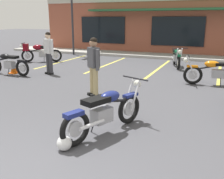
{
  "coord_description": "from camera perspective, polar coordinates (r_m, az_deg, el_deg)",
  "views": [
    {
      "loc": [
        2.54,
        -2.24,
        2.17
      ],
      "look_at": [
        0.24,
        3.23,
        0.55
      ],
      "focal_mm": 41.68,
      "sensor_mm": 36.0,
      "label": 1
    }
  ],
  "objects": [
    {
      "name": "motorcycle_red_sportbike",
      "position": [
        12.47,
        13.96,
        6.95
      ],
      "size": [
        0.94,
        2.06,
        0.98
      ],
      "color": "black",
      "rests_on": "ground_plane"
    },
    {
      "name": "painted_stall_lines",
      "position": [
        12.01,
        10.3,
        4.63
      ],
      "size": [
        10.31,
        4.8,
        0.01
      ],
      "color": "#DBCC4C",
      "rests_on": "ground_plane"
    },
    {
      "name": "motorcycle_blue_standard",
      "position": [
        9.33,
        21.64,
        3.64
      ],
      "size": [
        2.09,
        0.79,
        0.98
      ],
      "color": "black",
      "rests_on": "ground_plane"
    },
    {
      "name": "motorcycle_foreground_classic",
      "position": [
        5.01,
        -1.4,
        -4.67
      ],
      "size": [
        1.06,
        2.01,
        0.98
      ],
      "color": "black",
      "rests_on": "ground_plane"
    },
    {
      "name": "helmet_on_pavement",
      "position": [
        4.57,
        -10.4,
        -11.5
      ],
      "size": [
        0.26,
        0.26,
        0.26
      ],
      "color": "silver",
      "rests_on": "ground_plane"
    },
    {
      "name": "brick_storefront_building",
      "position": [
        19.12,
        15.67,
        13.45
      ],
      "size": [
        18.19,
        6.85,
        3.48
      ],
      "color": "brown",
      "rests_on": "ground_plane"
    },
    {
      "name": "ground_plane",
      "position": [
        7.2,
        1.09,
        -2.26
      ],
      "size": [
        80.0,
        80.0,
        0.0
      ],
      "primitive_type": "plane",
      "color": "#47474C"
    },
    {
      "name": "person_in_black_shirt",
      "position": [
        10.72,
        -13.73,
        8.31
      ],
      "size": [
        0.59,
        0.38,
        1.68
      ],
      "color": "black",
      "rests_on": "ground_plane"
    },
    {
      "name": "person_in_shorts_foreground",
      "position": [
        7.39,
        -4.06,
        5.74
      ],
      "size": [
        0.54,
        0.45,
        1.68
      ],
      "color": "black",
      "rests_on": "ground_plane"
    },
    {
      "name": "motorcycle_orange_scrambler",
      "position": [
        14.02,
        -15.7,
        7.98
      ],
      "size": [
        1.95,
        1.21,
        0.98
      ],
      "color": "black",
      "rests_on": "ground_plane"
    },
    {
      "name": "traffic_cone",
      "position": [
        11.41,
        -20.82,
        4.63
      ],
      "size": [
        0.34,
        0.34,
        0.53
      ],
      "color": "orange",
      "rests_on": "ground_plane"
    },
    {
      "name": "sidewalk_kerb",
      "position": [
        15.5,
        13.31,
        7.07
      ],
      "size": [
        22.0,
        1.8,
        0.14
      ],
      "primitive_type": "cube",
      "color": "#A8A59E",
      "rests_on": "ground_plane"
    },
    {
      "name": "parking_lot_lamp_post",
      "position": [
        16.35,
        -9.05,
        18.15
      ],
      "size": [
        0.24,
        0.76,
        4.66
      ],
      "color": "#2D2D33",
      "rests_on": "ground_plane"
    },
    {
      "name": "motorcycle_black_cruiser",
      "position": [
        11.18,
        -21.89,
        5.39
      ],
      "size": [
        2.11,
        0.66,
        0.98
      ],
      "color": "black",
      "rests_on": "ground_plane"
    }
  ]
}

